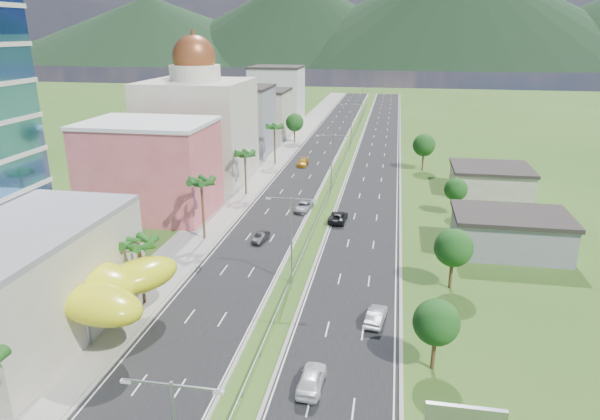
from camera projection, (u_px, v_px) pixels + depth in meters
The scene contains 34 objects.
ground at pixel (274, 324), 56.28m from camera, with size 500.00×500.00×0.00m, color #2D5119.
road_left at pixel (321, 147), 141.51m from camera, with size 11.00×260.00×0.04m, color black.
road_right at pixel (378, 149), 139.03m from camera, with size 11.00×260.00×0.04m, color black.
sidewalk_left at pixel (286, 146), 143.07m from camera, with size 7.00×260.00×0.12m, color gray.
median_guardrail at pixel (342, 162), 123.27m from camera, with size 0.10×216.06×0.76m.
streetlight_median_b at pixel (291, 231), 63.46m from camera, with size 6.04×0.25×11.00m.
streetlight_median_c at pixel (332, 157), 100.80m from camera, with size 6.04×0.25×11.00m.
streetlight_median_d at pixel (352, 120), 142.79m from camera, with size 6.04×0.25×11.00m.
streetlight_median_e at pixel (362, 99), 184.79m from camera, with size 6.04×0.25×11.00m.
lime_canopy at pixel (72, 284), 54.26m from camera, with size 18.00×15.00×7.40m.
pink_shophouse at pixel (151, 170), 88.38m from camera, with size 20.00×15.00×15.00m, color #C45052.
domed_building at pixel (198, 124), 108.62m from camera, with size 20.00×20.00×28.70m.
midrise_grey at pixel (238, 121), 132.86m from camera, with size 16.00×15.00×16.00m, color gray.
midrise_beige at pixel (260, 114), 153.87m from camera, with size 16.00×15.00×13.00m, color #AFA490.
midrise_white at pixel (277, 96), 174.53m from camera, with size 16.00×15.00×18.00m, color silver.
shed_near at pixel (510, 234), 74.19m from camera, with size 15.00×10.00×5.00m, color gray.
shed_far at pixel (490, 181), 101.96m from camera, with size 14.00×12.00×4.40m, color #AFA490.
palm_tree_b at pixel (139, 245), 58.46m from camera, with size 3.60×3.60×8.10m.
palm_tree_c at pixel (201, 184), 76.67m from camera, with size 3.60×3.60×9.60m.
palm_tree_d at pixel (245, 155), 98.44m from camera, with size 3.60×3.60×8.60m.
palm_tree_e at pixel (274, 128), 121.52m from camera, with size 3.60×3.60×9.40m.
leafy_tree_lfar at pixel (295, 122), 145.73m from camera, with size 4.90×4.90×8.05m.
leafy_tree_ra at pixel (436, 322), 47.45m from camera, with size 4.20×4.20×6.90m.
leafy_tree_rb at pixel (453, 248), 62.69m from camera, with size 4.55×4.55×7.47m.
leafy_tree_rc at pixel (456, 189), 88.59m from camera, with size 3.85×3.85×6.33m.
leafy_tree_rd at pixel (424, 145), 116.86m from camera, with size 4.90×4.90×8.05m.
mountain_ridge at pixel (454, 66), 466.35m from camera, with size 860.00×140.00×90.00m, color black, non-canonical shape.
car_dark_left at pixel (261, 237), 78.13m from camera, with size 1.41×4.04×1.33m, color black.
car_silver_mid_left at pixel (304, 207), 91.48m from camera, with size 2.42×5.25×1.46m, color #96989D.
car_yellow_far_left at pixel (303, 162), 122.09m from camera, with size 2.17×5.33×1.55m, color #C18216.
car_white_near_right at pixel (311, 379), 46.02m from camera, with size 2.09×5.21×1.77m, color white.
car_silver_right at pixel (376, 316), 56.38m from camera, with size 1.67×4.80×1.58m, color #B0B1B8.
car_dark_far_right at pixel (338, 217), 86.21m from camera, with size 2.63×5.71×1.59m, color black.
motorcycle at pixel (199, 267), 68.29m from camera, with size 0.57×1.88×1.20m, color black.
Camera 1 is at (11.34, -48.26, 29.39)m, focal length 32.00 mm.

